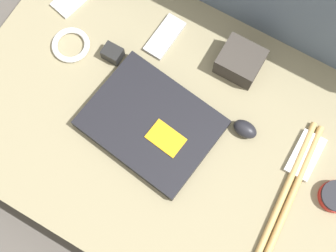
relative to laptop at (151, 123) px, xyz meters
name	(u,v)px	position (x,y,z in m)	size (l,w,h in m)	color
ground_plane	(168,143)	(0.04, 0.01, -0.17)	(8.00, 8.00, 0.00)	#4C4742
couch_seat	(168,136)	(0.04, 0.01, -0.09)	(1.09, 0.73, 0.15)	#847A5B
laptop	(151,123)	(0.00, 0.00, 0.00)	(0.35, 0.29, 0.03)	black
computer_mouse	(245,129)	(0.21, 0.11, 0.00)	(0.07, 0.05, 0.04)	black
speaker_puck	(336,196)	(0.48, 0.07, 0.00)	(0.08, 0.08, 0.03)	red
phone_silver	(165,37)	(-0.10, 0.23, -0.01)	(0.06, 0.13, 0.01)	#B7B7BC
phone_black	(71,0)	(-0.38, 0.20, -0.01)	(0.08, 0.11, 0.01)	silver
phone_small	(305,155)	(0.38, 0.12, -0.01)	(0.06, 0.12, 0.01)	silver
camera_pouch	(240,61)	(0.12, 0.26, 0.02)	(0.11, 0.10, 0.06)	#38332D
charger_brick	(113,53)	(-0.19, 0.12, 0.00)	(0.05, 0.04, 0.04)	black
cable_coil	(71,45)	(-0.30, 0.08, -0.01)	(0.10, 0.10, 0.02)	white
drumstick_pair	(287,195)	(0.38, 0.01, -0.01)	(0.06, 0.40, 0.02)	tan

